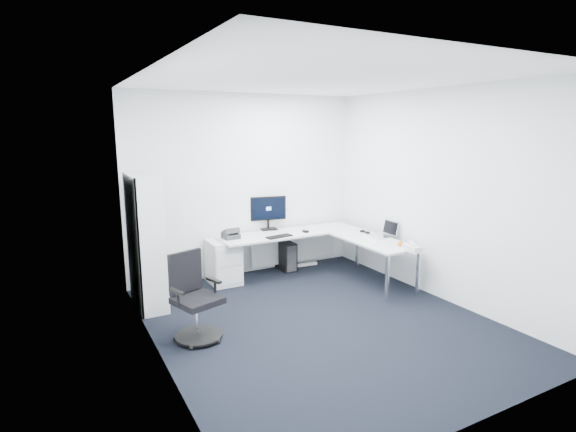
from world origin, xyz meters
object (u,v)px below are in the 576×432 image
bookshelf (146,241)px  monitor (269,213)px  l_desk (301,258)px  laptop (380,229)px  task_chair (197,298)px

bookshelf → monitor: size_ratio=2.97×
bookshelf → l_desk: bearing=-1.3°
l_desk → bookshelf: bookshelf is taller
monitor → laptop: bearing=-33.8°
bookshelf → task_chair: (0.26, -1.21, -0.37)m
l_desk → laptop: bearing=-29.5°
task_chair → laptop: size_ratio=2.82×
bookshelf → laptop: bookshelf is taller
bookshelf → task_chair: size_ratio=1.79×
l_desk → task_chair: (-1.91, -1.16, 0.14)m
bookshelf → laptop: 3.23m
monitor → bookshelf: bearing=-152.6°
l_desk → laptop: laptop is taller
l_desk → monitor: 0.89m
l_desk → task_chair: bearing=-148.7°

